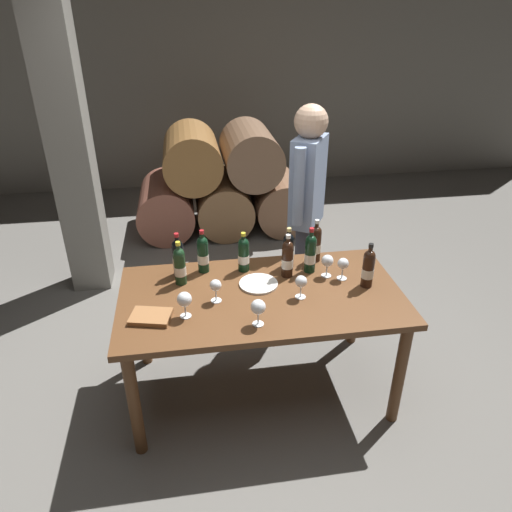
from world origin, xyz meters
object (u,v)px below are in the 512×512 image
at_px(wine_bottle_1, 203,254).
at_px(wine_glass_4, 216,286).
at_px(wine_bottle_3, 178,257).
at_px(wine_glass_3, 343,264).
at_px(dining_table, 261,306).
at_px(wine_bottle_4, 244,254).
at_px(wine_glass_5, 184,300).
at_px(wine_bottle_2, 287,258).
at_px(wine_glass_2, 301,282).
at_px(serving_plate, 258,284).
at_px(wine_bottle_6, 288,250).
at_px(wine_bottle_7, 316,243).
at_px(wine_glass_1, 258,308).
at_px(sommelier_presenting, 307,199).
at_px(wine_glass_0, 327,261).
at_px(wine_bottle_5, 310,253).
at_px(wine_bottle_8, 368,268).
at_px(tasting_notebook, 151,317).
at_px(wine_bottle_0, 180,266).

distance_m(wine_bottle_1, wine_glass_4, 0.37).
xyz_separation_m(wine_bottle_3, wine_glass_3, (1.01, -0.21, -0.02)).
xyz_separation_m(dining_table, wine_glass_4, (-0.27, -0.04, 0.19)).
relative_size(wine_bottle_4, wine_glass_5, 1.72).
distance_m(wine_bottle_2, wine_glass_2, 0.26).
bearing_deg(dining_table, wine_glass_4, -172.25).
bearing_deg(serving_plate, wine_bottle_1, 145.13).
bearing_deg(serving_plate, wine_glass_5, -149.59).
bearing_deg(wine_glass_4, wine_bottle_6, 33.40).
xyz_separation_m(wine_bottle_7, wine_glass_2, (-0.20, -0.43, -0.03)).
distance_m(wine_bottle_6, wine_glass_2, 0.37).
height_order(wine_bottle_2, wine_bottle_4, wine_bottle_2).
height_order(wine_glass_2, wine_glass_5, wine_glass_5).
distance_m(dining_table, wine_bottle_6, 0.43).
height_order(wine_bottle_3, wine_glass_1, wine_bottle_3).
distance_m(wine_glass_1, wine_glass_4, 0.33).
bearing_deg(serving_plate, wine_glass_3, -0.92).
relative_size(wine_bottle_1, wine_glass_1, 1.87).
bearing_deg(wine_bottle_7, wine_bottle_1, -177.93).
relative_size(wine_bottle_7, wine_glass_2, 2.05).
distance_m(wine_bottle_1, sommelier_presenting, 0.91).
height_order(wine_bottle_7, wine_glass_0, wine_bottle_7).
relative_size(wine_bottle_6, sommelier_presenting, 0.16).
distance_m(wine_bottle_5, wine_bottle_8, 0.38).
distance_m(dining_table, wine_bottle_4, 0.37).
bearing_deg(wine_bottle_6, dining_table, -127.83).
bearing_deg(sommelier_presenting, wine_glass_2, -105.93).
xyz_separation_m(wine_glass_0, sommelier_presenting, (0.01, 0.61, 0.18)).
relative_size(wine_bottle_2, wine_bottle_4, 1.08).
xyz_separation_m(wine_bottle_2, wine_glass_5, (-0.65, -0.35, -0.02)).
bearing_deg(wine_glass_2, serving_plate, 142.38).
relative_size(wine_bottle_3, wine_glass_1, 1.87).
height_order(wine_bottle_1, wine_bottle_5, wine_bottle_5).
bearing_deg(wine_glass_2, wine_glass_4, 175.64).
bearing_deg(tasting_notebook, wine_bottle_8, 20.23).
bearing_deg(tasting_notebook, wine_bottle_0, 77.78).
bearing_deg(wine_glass_3, wine_bottle_0, 174.04).
height_order(wine_glass_3, wine_glass_4, wine_glass_3).
bearing_deg(tasting_notebook, wine_glass_3, 25.74).
bearing_deg(wine_bottle_8, wine_glass_5, -172.13).
bearing_deg(wine_glass_5, wine_bottle_4, 49.78).
distance_m(dining_table, wine_bottle_0, 0.56).
relative_size(wine_bottle_0, wine_glass_3, 1.98).
bearing_deg(wine_bottle_3, sommelier_presenting, 25.35).
xyz_separation_m(wine_bottle_5, wine_glass_0, (0.09, -0.08, -0.03)).
relative_size(dining_table, tasting_notebook, 7.73).
distance_m(wine_bottle_0, tasting_notebook, 0.41).
xyz_separation_m(wine_glass_0, wine_glass_3, (0.09, -0.05, -0.00)).
distance_m(wine_bottle_3, wine_bottle_7, 0.91).
xyz_separation_m(wine_glass_0, serving_plate, (-0.45, -0.04, -0.10)).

